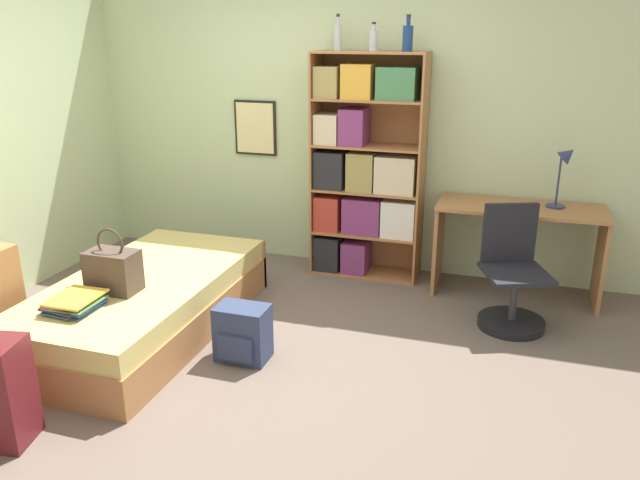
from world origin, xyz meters
name	(u,v)px	position (x,y,z in m)	size (l,w,h in m)	color
ground_plane	(247,347)	(0.00, 0.00, 0.00)	(14.00, 14.00, 0.00)	#66564C
wall_back	(326,119)	(0.00, 1.79, 1.30)	(10.00, 0.09, 2.60)	beige
bed	(146,303)	(-0.78, 0.02, 0.20)	(1.02, 2.01, 0.41)	#A36B3D
handbag	(113,270)	(-0.82, -0.25, 0.56)	(0.33, 0.21, 0.43)	#47382D
book_stack_on_bed	(74,303)	(-0.89, -0.57, 0.46)	(0.32, 0.36, 0.08)	#334C84
bookcase	(362,171)	(0.39, 1.56, 0.91)	(0.92, 0.36, 1.88)	#A36B3D
bottle_green	(338,36)	(0.15, 1.61, 1.99)	(0.06, 0.06, 0.28)	#B7BCC1
bottle_brown	(374,40)	(0.46, 1.58, 1.97)	(0.07, 0.07, 0.22)	#B7BCC1
bottle_clear	(408,37)	(0.74, 1.53, 1.99)	(0.08, 0.08, 0.27)	navy
desk	(519,233)	(1.69, 1.48, 0.52)	(1.28, 0.53, 0.74)	#A36B3D
desk_lamp	(565,165)	(1.98, 1.53, 1.08)	(0.19, 0.14, 0.50)	navy
desk_chair	(512,289)	(1.68, 0.91, 0.27)	(0.56, 0.56, 0.87)	black
backpack	(243,333)	(0.04, -0.15, 0.18)	(0.34, 0.25, 0.37)	#2D3856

